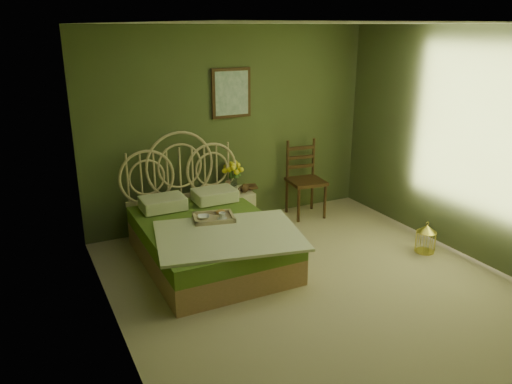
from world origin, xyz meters
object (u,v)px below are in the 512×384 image
bed (208,237)px  chair (303,174)px  nightstand (233,202)px  birdcage (426,239)px

bed → chair: 1.97m
nightstand → birdcage: (1.71, -1.77, -0.17)m
bed → birdcage: bed is taller
bed → chair: bed is taller
nightstand → birdcage: 2.47m
chair → bed: bearing=-148.7°
bed → nightstand: 1.08m
chair → birdcage: (0.64, -1.77, -0.42)m
chair → nightstand: bearing=-174.1°
chair → birdcage: bearing=-63.8°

